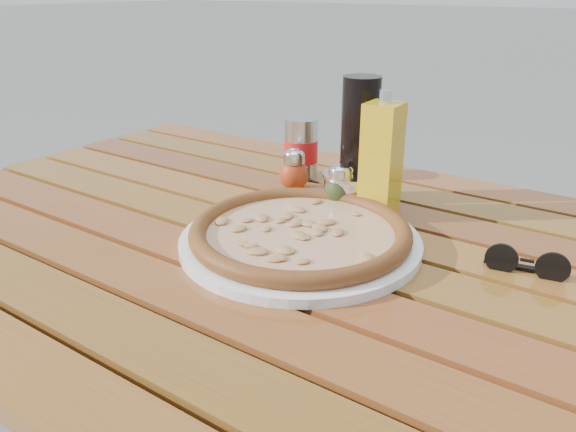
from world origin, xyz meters
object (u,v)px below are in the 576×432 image
Objects in this scene: plate at (300,241)px; dark_bottle at (359,140)px; oregano_shaker at (339,188)px; soda_can at (301,149)px; olive_oil_cruet at (381,160)px; parmesan_tin at (349,188)px; sunglasses at (527,264)px; table at (281,281)px; pepper_shaker at (294,171)px; pizza at (300,232)px.

dark_bottle is (-0.02, 0.22, 0.10)m from plate.
oregano_shaker is 0.19m from soda_can.
plate is 0.20m from olive_oil_cruet.
parmesan_tin reaches higher than plate.
table is at bearing -174.64° from sunglasses.
olive_oil_cruet reaches higher than sunglasses.
parmesan_tin is 0.95× the size of sunglasses.
pepper_shaker is (-0.14, 0.20, 0.03)m from plate.
pizza is at bearing -80.54° from oregano_shaker.
olive_oil_cruet is (0.04, 0.18, 0.09)m from plate.
table is 3.89× the size of plate.
olive_oil_cruet is at bearing 153.29° from sunglasses.
table is 0.11m from pizza.
sunglasses is (0.30, 0.10, -0.01)m from pizza.
soda_can reaches higher than sunglasses.
pepper_shaker reaches higher than table.
dark_bottle is 0.08m from olive_oil_cruet.
plate is 4.39× the size of pepper_shaker.
table is at bearing -115.37° from olive_oil_cruet.
pepper_shaker reaches higher than plate.
table is 0.33m from soda_can.
plate is at bearing -83.84° from dark_bottle.
table is 12.70× the size of sunglasses.
dark_bottle is 1.83× the size of soda_can.
table is 11.67× the size of soda_can.
soda_can is at bearing 114.14° from pepper_shaker.
parmesan_tin is 0.33m from sunglasses.
dark_bottle is 2.10× the size of parmesan_tin.
pizza is 0.19m from olive_oil_cruet.
soda_can is (-0.15, 0.11, 0.02)m from oregano_shaker.
dark_bottle is 0.36m from sunglasses.
soda_can is (-0.03, 0.07, 0.02)m from pepper_shaker.
table is 6.36× the size of dark_bottle.
oregano_shaker is at bearing 99.46° from plate.
soda_can is at bearing 123.36° from pizza.
olive_oil_cruet is (0.04, 0.18, 0.07)m from pizza.
pizza is 0.24m from dark_bottle.
parmesan_tin reaches higher than sunglasses.
sunglasses is (0.44, -0.10, -0.02)m from pepper_shaker.
olive_oil_cruet reaches higher than table.
soda_can is (-0.18, 0.27, 0.05)m from plate.
table is 17.07× the size of oregano_shaker.
oregano_shaker is 0.09m from dark_bottle.
pizza is 3.97× the size of sunglasses.
pizza is at bearing -62.70° from plate.
pepper_shaker reaches higher than pizza.
oregano_shaker reaches higher than pizza.
plate reaches higher than table.
plate is 0.82× the size of pizza.
pizza is 5.34× the size of oregano_shaker.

